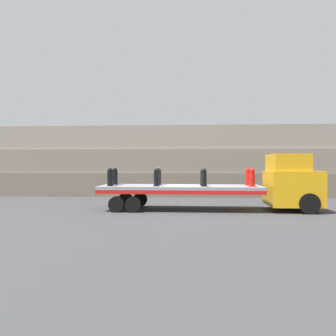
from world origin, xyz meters
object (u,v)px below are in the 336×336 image
fire_hydrant_black_near_1 (156,177)px  fire_hydrant_red_near_3 (252,178)px  fire_hydrant_black_far_0 (115,176)px  truck_cab (293,183)px  flatbed_trailer (172,190)px  fire_hydrant_black_far_1 (159,177)px  fire_hydrant_black_far_2 (203,177)px  fire_hydrant_black_near_0 (110,177)px  fire_hydrant_red_far_3 (248,177)px  fire_hydrant_black_near_2 (204,177)px

fire_hydrant_black_near_1 → fire_hydrant_red_near_3: bearing=0.0°
fire_hydrant_black_far_0 → fire_hydrant_red_near_3: same height
truck_cab → fire_hydrant_red_near_3: 2.35m
flatbed_trailer → fire_hydrant_black_far_1: fire_hydrant_black_far_1 is taller
fire_hydrant_black_far_1 → fire_hydrant_black_far_2: (2.48, 0.00, 0.00)m
truck_cab → fire_hydrant_black_near_0: truck_cab is taller
fire_hydrant_black_far_0 → fire_hydrant_red_far_3: bearing=0.0°
fire_hydrant_black_near_0 → fire_hydrant_black_far_2: 5.08m
truck_cab → fire_hydrant_black_near_1: bearing=-175.5°
fire_hydrant_red_far_3 → fire_hydrant_black_far_2: bearing=180.0°
fire_hydrant_black_near_0 → truck_cab: bearing=3.3°
fire_hydrant_black_far_0 → fire_hydrant_black_near_1: same height
fire_hydrant_black_near_1 → truck_cab: bearing=4.5°
fire_hydrant_black_near_1 → fire_hydrant_black_near_2: size_ratio=1.00×
fire_hydrant_black_near_2 → fire_hydrant_red_far_3: 2.72m
fire_hydrant_black_far_2 → fire_hydrant_red_near_3: (2.48, -1.13, 0.00)m
fire_hydrant_black_near_2 → fire_hydrant_black_far_2: size_ratio=1.00×
truck_cab → fire_hydrant_black_near_0: size_ratio=3.15×
fire_hydrant_black_near_0 → fire_hydrant_black_near_2: 4.95m
fire_hydrant_black_far_1 → fire_hydrant_black_far_2: same height
fire_hydrant_black_near_1 → fire_hydrant_black_near_2: same height
fire_hydrant_black_far_1 → fire_hydrant_black_far_2: 2.48m
fire_hydrant_black_far_0 → flatbed_trailer: bearing=-9.8°
fire_hydrant_red_far_3 → flatbed_trailer: bearing=-172.3°
truck_cab → fire_hydrant_red_far_3: truck_cab is taller
fire_hydrant_black_far_0 → fire_hydrant_black_near_1: (2.48, -1.13, 0.00)m
fire_hydrant_red_near_3 → fire_hydrant_black_far_1: bearing=167.2°
fire_hydrant_black_near_1 → fire_hydrant_red_far_3: same height
fire_hydrant_black_near_1 → fire_hydrant_red_near_3: size_ratio=1.00×
fire_hydrant_black_near_0 → fire_hydrant_red_far_3: same height
flatbed_trailer → fire_hydrant_black_far_2: bearing=18.3°
truck_cab → fire_hydrant_red_far_3: size_ratio=3.15×
fire_hydrant_red_near_3 → fire_hydrant_black_near_1: bearing=180.0°
fire_hydrant_black_near_1 → fire_hydrant_black_far_2: 2.72m
flatbed_trailer → fire_hydrant_black_near_0: 3.37m
fire_hydrant_black_far_0 → fire_hydrant_black_near_2: same height
fire_hydrant_black_far_1 → fire_hydrant_black_far_2: size_ratio=1.00×
fire_hydrant_black_near_0 → fire_hydrant_red_far_3: bearing=8.6°
fire_hydrant_black_near_2 → fire_hydrant_black_far_2: bearing=90.0°
fire_hydrant_black_near_1 → fire_hydrant_red_near_3: 4.95m
fire_hydrant_black_far_0 → fire_hydrant_black_near_0: bearing=-90.0°
fire_hydrant_black_far_0 → fire_hydrant_black_far_2: 4.95m
flatbed_trailer → fire_hydrant_black_far_1: 1.18m
truck_cab → fire_hydrant_black_near_2: size_ratio=3.15×
fire_hydrant_black_near_1 → fire_hydrant_red_far_3: size_ratio=1.00×
truck_cab → fire_hydrant_red_far_3: 2.35m
truck_cab → fire_hydrant_black_near_1: truck_cab is taller
fire_hydrant_red_far_3 → fire_hydrant_black_near_0: bearing=-171.4°
truck_cab → fire_hydrant_black_near_2: bearing=-173.2°
flatbed_trailer → fire_hydrant_black_far_2: 1.93m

